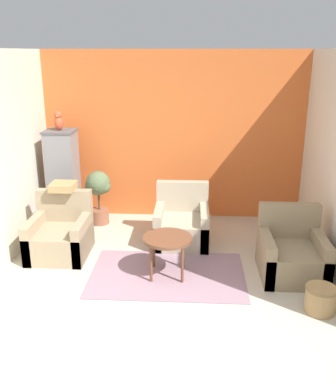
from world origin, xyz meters
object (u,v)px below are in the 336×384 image
Objects in this scene: potted_plant at (98,191)px; parrot at (59,121)px; birdcage at (63,179)px; armchair_right at (291,255)px; armchair_left at (60,236)px; coffee_table at (168,241)px; wicker_basket at (320,299)px; armchair_middle at (182,225)px.

parrot is at bearing -175.85° from potted_plant.
armchair_right is at bearing -24.35° from birdcage.
armchair_left is 0.96× the size of potted_plant.
coffee_table is 2.69m from parrot.
armchair_right is at bearing 4.22° from coffee_table.
birdcage reaches higher than armchair_left.
wicker_basket is at bearing -33.90° from parrot.
armchair_right is 0.96× the size of potted_plant.
armchair_right is 3.19m from potted_plant.
wicker_basket is at bearing -22.58° from coffee_table.
coffee_table is 1.58m from armchair_right.
potted_plant is (0.54, 0.04, -1.13)m from parrot.
birdcage is (-0.24, 1.10, 0.50)m from armchair_left.
potted_plant is at bearing 150.93° from armchair_right.
armchair_middle is 2.32m from wicker_basket.
armchair_left is at bearing -163.29° from armchair_middle.
potted_plant is (-1.37, 0.64, 0.29)m from armchair_middle.
armchair_right is 2.82× the size of parrot.
armchair_left is at bearing -77.60° from parrot.
coffee_table is at bearing -53.67° from potted_plant.
coffee_table is 0.40× the size of birdcage.
armchair_left is 1.22m from potted_plant.
armchair_middle is 1.54m from potted_plant.
armchair_left is 2.46× the size of wicker_basket.
parrot reaches higher than potted_plant.
armchair_middle is at bearing 81.59° from coffee_table.
armchair_left is at bearing -77.57° from birdcage.
armchair_left is at bearing -104.65° from potted_plant.
birdcage reaches higher than potted_plant.
armchair_right is 1.67m from armchair_middle.
parrot reaches higher than birdcage.
birdcage is at bearing 146.13° from wicker_basket.
armchair_right is 1.00× the size of armchair_middle.
potted_plant is at bearing 4.15° from parrot.
potted_plant is at bearing 140.98° from wicker_basket.
armchair_left is 1.00× the size of armchair_right.
parrot is 1.25m from potted_plant.
armchair_left reaches higher than wicker_basket.
armchair_left is 3.10m from armchair_right.
birdcage is at bearing 102.43° from armchair_left.
birdcage is at bearing 137.46° from coffee_table.
potted_plant reaches higher than wicker_basket.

